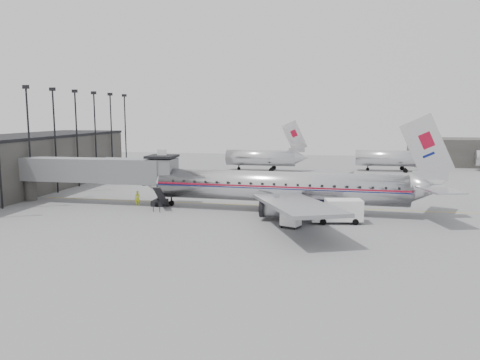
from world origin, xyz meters
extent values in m
plane|color=slate|center=(0.00, 0.00, 0.00)|extent=(160.00, 160.00, 0.00)
cube|color=#3D3A37|center=(-34.00, 10.00, 4.00)|extent=(12.00, 46.00, 8.00)
cube|color=gold|center=(3.00, 6.00, 0.01)|extent=(60.00, 0.15, 0.01)
cube|color=slate|center=(-22.00, 3.60, 4.30)|extent=(12.00, 2.80, 3.00)
cube|color=slate|center=(-13.00, 3.60, 4.30)|extent=(8.00, 3.00, 3.10)
cube|color=slate|center=(-9.00, 4.00, 4.30)|extent=(3.20, 3.60, 3.20)
cube|color=black|center=(-9.00, 4.00, 6.20)|extent=(3.40, 3.80, 0.30)
cube|color=white|center=(-9.00, 4.00, 6.70)|extent=(1.20, 0.15, 0.80)
cylinder|color=black|center=(-9.30, 3.60, 1.40)|extent=(0.56, 0.56, 2.80)
cube|color=black|center=(-9.30, 3.60, 0.35)|extent=(1.60, 2.20, 0.70)
cylinder|color=black|center=(-9.30, 2.60, 0.30)|extent=(0.30, 0.60, 0.60)
cylinder|color=black|center=(-9.30, 4.60, 0.30)|extent=(0.30, 0.60, 0.60)
cylinder|color=#3D3A37|center=(-27.50, 3.60, 1.40)|extent=(1.60, 1.60, 2.80)
cube|color=black|center=(-8.20, 1.30, 1.50)|extent=(0.90, 3.20, 2.90)
cylinder|color=black|center=(-27.50, 4.00, 7.50)|extent=(0.24, 0.24, 15.00)
cube|color=black|center=(-27.50, 4.00, 15.00)|extent=(0.90, 0.25, 0.50)
cylinder|color=black|center=(-27.50, 10.00, 7.50)|extent=(0.24, 0.24, 15.00)
cube|color=black|center=(-27.50, 10.00, 15.00)|extent=(0.90, 0.25, 0.50)
cylinder|color=black|center=(-27.50, 16.00, 7.50)|extent=(0.24, 0.24, 15.00)
cube|color=black|center=(-27.50, 16.00, 15.00)|extent=(0.90, 0.25, 0.50)
cylinder|color=black|center=(-27.50, 22.00, 7.50)|extent=(0.24, 0.24, 15.00)
cube|color=black|center=(-27.50, 22.00, 15.00)|extent=(0.90, 0.25, 0.50)
cylinder|color=black|center=(-27.50, 28.00, 7.50)|extent=(0.24, 0.24, 15.00)
cube|color=black|center=(-27.50, 28.00, 15.00)|extent=(0.90, 0.25, 0.50)
cylinder|color=black|center=(-27.50, 34.00, 7.50)|extent=(0.24, 0.24, 15.00)
cube|color=black|center=(-27.50, 34.00, 15.00)|extent=(0.90, 0.25, 0.50)
cylinder|color=silver|center=(-2.00, 42.00, 2.60)|extent=(14.00, 3.20, 3.20)
cube|color=silver|center=(4.80, 42.00, 7.00)|extent=(5.17, 0.26, 6.52)
cylinder|color=black|center=(-6.50, 42.00, 0.50)|extent=(0.24, 0.24, 1.00)
cylinder|color=silver|center=(24.00, 46.00, 2.60)|extent=(14.00, 3.20, 3.20)
cube|color=silver|center=(30.80, 46.00, 7.00)|extent=(5.17, 0.26, 6.52)
cylinder|color=black|center=(19.50, 46.00, 0.50)|extent=(0.24, 0.24, 1.00)
cylinder|color=silver|center=(6.00, 3.00, 2.95)|extent=(29.59, 4.94, 3.63)
cone|color=silver|center=(-10.19, 3.72, 2.95)|extent=(3.10, 3.76, 3.63)
cone|color=silver|center=(22.48, 2.27, 3.34)|extent=(4.08, 3.62, 3.45)
cube|color=maroon|center=(6.00, 3.00, 3.19)|extent=(29.59, 4.99, 0.18)
cube|color=#0A145B|center=(6.00, 3.00, 2.97)|extent=(29.59, 4.99, 0.10)
cube|color=silver|center=(22.19, 2.28, 7.86)|extent=(6.03, 0.56, 7.55)
cube|color=gray|center=(9.34, 11.70, 2.65)|extent=(11.85, 16.47, 1.17)
cube|color=gray|center=(8.55, -5.96, 2.65)|extent=(10.77, 16.60, 1.17)
cylinder|color=gray|center=(6.72, 8.08, 1.42)|extent=(3.43, 2.21, 2.06)
cylinder|color=gray|center=(6.26, -2.12, 1.42)|extent=(3.43, 2.21, 2.06)
cylinder|color=black|center=(-7.73, 3.61, 0.64)|extent=(0.20, 0.20, 1.28)
cylinder|color=black|center=(8.08, 5.46, 0.69)|extent=(0.26, 0.26, 1.37)
cylinder|color=black|center=(8.08, 5.46, 0.44)|extent=(1.00, 0.39, 0.98)
cylinder|color=black|center=(7.85, 0.36, 0.69)|extent=(0.26, 0.26, 1.37)
cylinder|color=black|center=(7.85, 0.36, 0.44)|extent=(1.00, 0.39, 0.98)
cube|color=white|center=(13.35, -1.89, 1.42)|extent=(4.11, 2.75, 2.21)
cube|color=white|center=(10.76, -2.35, 1.00)|extent=(2.01, 2.27, 1.47)
cube|color=black|center=(10.76, -2.35, 1.63)|extent=(1.56, 1.99, 0.63)
cylinder|color=black|center=(11.23, -3.23, 0.34)|extent=(0.71, 0.38, 0.67)
cylinder|color=black|center=(10.90, -1.37, 0.34)|extent=(0.71, 0.38, 0.67)
cylinder|color=black|center=(14.55, -2.63, 0.34)|extent=(0.71, 0.38, 0.67)
cylinder|color=black|center=(14.22, -0.77, 0.34)|extent=(0.71, 0.38, 0.67)
cube|color=black|center=(11.10, 2.00, 0.89)|extent=(1.90, 1.43, 1.32)
cube|color=black|center=(11.10, 2.00, 0.19)|extent=(1.99, 1.53, 0.11)
cylinder|color=black|center=(10.36, 1.43, 0.14)|extent=(0.28, 0.12, 0.28)
cylinder|color=black|center=(11.86, 1.45, 0.14)|extent=(0.28, 0.12, 0.28)
cylinder|color=black|center=(10.34, 2.55, 0.14)|extent=(0.28, 0.12, 0.28)
cylinder|color=black|center=(11.85, 2.57, 0.14)|extent=(0.28, 0.12, 0.28)
cube|color=white|center=(8.00, -4.96, 0.87)|extent=(2.21, 1.96, 1.28)
cube|color=black|center=(8.00, -4.96, 0.18)|extent=(2.33, 2.08, 0.11)
cylinder|color=black|center=(7.12, -5.19, 0.14)|extent=(0.29, 0.21, 0.27)
cylinder|color=black|center=(8.46, -5.74, 0.14)|extent=(0.29, 0.21, 0.27)
cylinder|color=black|center=(7.54, -4.17, 0.14)|extent=(0.29, 0.21, 0.27)
cylinder|color=black|center=(8.88, -4.73, 0.14)|extent=(0.29, 0.21, 0.27)
imported|color=#BCD619|center=(-12.00, 3.00, 0.93)|extent=(0.70, 0.49, 1.86)
camera|label=1|loc=(11.67, -51.74, 11.59)|focal=35.00mm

